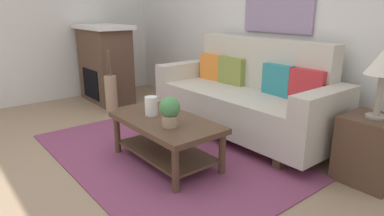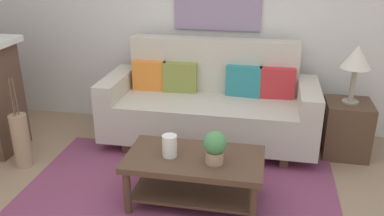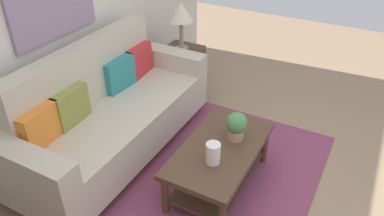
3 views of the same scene
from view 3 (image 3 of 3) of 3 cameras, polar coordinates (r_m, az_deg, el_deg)
name	(u,v)px [view 3 (image 3 of 3)]	position (r m, az deg, el deg)	size (l,w,h in m)	color
ground_plane	(257,214)	(3.25, 9.89, -15.61)	(9.61, 9.61, 0.00)	#9E7F60
wall_back	(40,15)	(3.52, -22.20, 13.02)	(5.61, 0.10, 2.70)	silver
area_rug	(203,192)	(3.37, 1.71, -12.73)	(2.69, 1.74, 0.01)	#843D5B
couch	(110,115)	(3.63, -12.31, -1.02)	(2.18, 0.84, 1.08)	beige
throw_pillow_orange	(40,127)	(3.20, -22.15, -2.65)	(0.36, 0.12, 0.32)	orange
throw_pillow_olive	(70,106)	(3.38, -18.03, 0.25)	(0.36, 0.12, 0.32)	olive
throw_pillow_teal	(119,74)	(3.79, -11.06, 5.13)	(0.36, 0.12, 0.32)	teal
throw_pillow_crimson	(139,61)	(4.03, -8.12, 7.15)	(0.36, 0.12, 0.32)	red
coffee_table	(219,158)	(3.24, 4.20, -7.56)	(1.10, 0.60, 0.43)	#513826
tabletop_vase	(213,153)	(2.96, 3.22, -6.89)	(0.12, 0.12, 0.18)	white
potted_plant_tabletop	(236,125)	(3.19, 6.76, -2.65)	(0.18, 0.18, 0.26)	tan
side_table	(182,70)	(4.68, -1.54, 5.86)	(0.44, 0.44, 0.56)	#513826
table_lamp	(181,14)	(4.40, -1.68, 14.16)	(0.28, 0.28, 0.57)	gray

